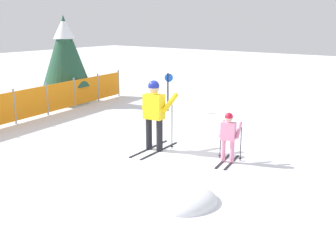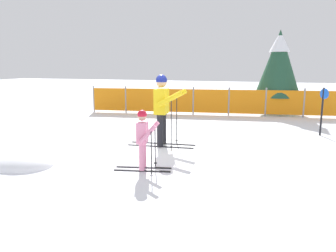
# 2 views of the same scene
# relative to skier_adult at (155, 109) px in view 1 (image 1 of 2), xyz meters

# --- Properties ---
(ground_plane) EXTENTS (60.00, 60.00, 0.00)m
(ground_plane) POSITION_rel_skier_adult_xyz_m (-0.25, -0.22, -1.01)
(ground_plane) COLOR white
(skier_adult) EXTENTS (1.61, 0.75, 1.69)m
(skier_adult) POSITION_rel_skier_adult_xyz_m (0.00, 0.00, 0.00)
(skier_adult) COLOR black
(skier_adult) RESTS_ON ground_plane
(skier_child) EXTENTS (1.07, 0.54, 1.12)m
(skier_child) POSITION_rel_skier_adult_xyz_m (0.25, -1.84, -0.36)
(skier_child) COLOR black
(skier_child) RESTS_ON ground_plane
(safety_fence) EXTENTS (9.38, 1.38, 1.06)m
(safety_fence) POSITION_rel_skier_adult_xyz_m (0.22, 5.07, -0.48)
(safety_fence) COLOR gray
(safety_fence) RESTS_ON ground_plane
(conifer_far) EXTENTS (1.73, 1.73, 3.21)m
(conifer_far) POSITION_rel_skier_adult_xyz_m (2.60, 6.19, 0.97)
(conifer_far) COLOR #4C3823
(conifer_far) RESTS_ON ground_plane
(trail_marker) EXTENTS (0.20, 0.23, 1.30)m
(trail_marker) POSITION_rel_skier_adult_xyz_m (3.75, 2.38, -0.20)
(trail_marker) COLOR black
(trail_marker) RESTS_ON ground_plane
(snow_mound) EXTENTS (1.19, 1.01, 0.48)m
(snow_mound) POSITION_rel_skier_adult_xyz_m (-2.05, -2.31, -1.01)
(snow_mound) COLOR white
(snow_mound) RESTS_ON ground_plane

